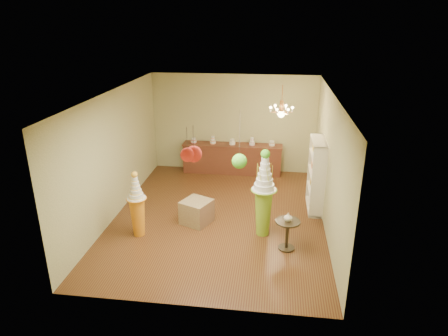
# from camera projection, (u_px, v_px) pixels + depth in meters

# --- Properties ---
(floor) EXTENTS (6.50, 6.50, 0.00)m
(floor) POSITION_uv_depth(u_px,v_px,m) (219.00, 216.00, 9.75)
(floor) COLOR #4E2C15
(floor) RESTS_ON ground
(ceiling) EXTENTS (6.50, 6.50, 0.00)m
(ceiling) POSITION_uv_depth(u_px,v_px,m) (218.00, 94.00, 8.68)
(ceiling) COLOR silver
(ceiling) RESTS_ON ground
(wall_back) EXTENTS (5.00, 0.04, 3.00)m
(wall_back) POSITION_uv_depth(u_px,v_px,m) (233.00, 124.00, 12.23)
(wall_back) COLOR tan
(wall_back) RESTS_ON ground
(wall_front) EXTENTS (5.00, 0.04, 3.00)m
(wall_front) POSITION_uv_depth(u_px,v_px,m) (189.00, 228.00, 6.20)
(wall_front) COLOR tan
(wall_front) RESTS_ON ground
(wall_left) EXTENTS (0.04, 6.50, 3.00)m
(wall_left) POSITION_uv_depth(u_px,v_px,m) (115.00, 154.00, 9.52)
(wall_left) COLOR tan
(wall_left) RESTS_ON ground
(wall_right) EXTENTS (0.04, 6.50, 3.00)m
(wall_right) POSITION_uv_depth(u_px,v_px,m) (329.00, 164.00, 8.91)
(wall_right) COLOR tan
(wall_right) RESTS_ON ground
(pedestal_green) EXTENTS (0.67, 0.67, 2.00)m
(pedestal_green) POSITION_uv_depth(u_px,v_px,m) (264.00, 202.00, 8.70)
(pedestal_green) COLOR #82AF26
(pedestal_green) RESTS_ON floor
(pedestal_orange) EXTENTS (0.48, 0.48, 1.52)m
(pedestal_orange) POSITION_uv_depth(u_px,v_px,m) (137.00, 211.00, 8.74)
(pedestal_orange) COLOR orange
(pedestal_orange) RESTS_ON floor
(burlap_riser) EXTENTS (0.82, 0.82, 0.56)m
(burlap_riser) POSITION_uv_depth(u_px,v_px,m) (197.00, 212.00, 9.38)
(burlap_riser) COLOR olive
(burlap_riser) RESTS_ON floor
(sideboard) EXTENTS (3.04, 0.54, 1.16)m
(sideboard) POSITION_uv_depth(u_px,v_px,m) (232.00, 158.00, 12.33)
(sideboard) COLOR #582A1B
(sideboard) RESTS_ON floor
(shelving_unit) EXTENTS (0.33, 1.20, 1.80)m
(shelving_unit) POSITION_uv_depth(u_px,v_px,m) (316.00, 175.00, 9.89)
(shelving_unit) COLOR silver
(shelving_unit) RESTS_ON floor
(round_table) EXTENTS (0.64, 0.64, 0.66)m
(round_table) POSITION_uv_depth(u_px,v_px,m) (287.00, 231.00, 8.25)
(round_table) COLOR black
(round_table) RESTS_ON floor
(vase) EXTENTS (0.20, 0.20, 0.18)m
(vase) POSITION_uv_depth(u_px,v_px,m) (288.00, 217.00, 8.14)
(vase) COLOR silver
(vase) RESTS_ON round_table
(pom_red_left) EXTENTS (0.27, 0.27, 0.60)m
(pom_red_left) POSITION_uv_depth(u_px,v_px,m) (194.00, 154.00, 6.34)
(pom_red_left) COLOR #41362E
(pom_red_left) RESTS_ON ceiling
(pom_green_mid) EXTENTS (0.29, 0.29, 1.15)m
(pom_green_mid) POSITION_uv_depth(u_px,v_px,m) (239.00, 161.00, 7.59)
(pom_green_mid) COLOR #41362E
(pom_green_mid) RESTS_ON ceiling
(pom_red_right) EXTENTS (0.23, 0.23, 0.56)m
(pom_red_right) POSITION_uv_depth(u_px,v_px,m) (187.00, 155.00, 6.24)
(pom_red_right) COLOR #41362E
(pom_red_right) RESTS_ON ceiling
(chandelier) EXTENTS (0.69, 0.69, 0.85)m
(chandelier) POSITION_uv_depth(u_px,v_px,m) (281.00, 112.00, 10.13)
(chandelier) COLOR #EB9453
(chandelier) RESTS_ON ceiling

